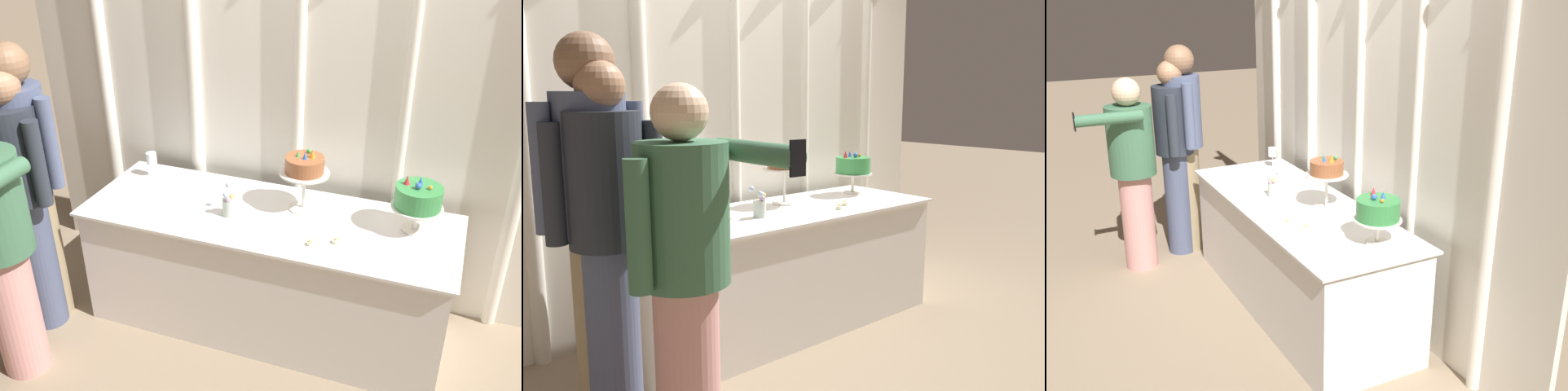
# 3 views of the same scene
# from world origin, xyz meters

# --- Properties ---
(ground_plane) EXTENTS (24.00, 24.00, 0.00)m
(ground_plane) POSITION_xyz_m (0.00, 0.00, 0.00)
(ground_plane) COLOR gray
(draped_curtain) EXTENTS (3.58, 0.15, 2.86)m
(draped_curtain) POSITION_xyz_m (-0.03, 0.59, 1.47)
(draped_curtain) COLOR white
(draped_curtain) RESTS_ON ground_plane
(cake_table) EXTENTS (2.13, 0.76, 0.76)m
(cake_table) POSITION_xyz_m (0.00, 0.10, 0.38)
(cake_table) COLOR white
(cake_table) RESTS_ON ground_plane
(cake_display_nearleft) EXTENTS (0.29, 0.29, 0.38)m
(cake_display_nearleft) POSITION_xyz_m (0.17, 0.24, 1.02)
(cake_display_nearleft) COLOR silver
(cake_display_nearleft) RESTS_ON cake_table
(cake_display_nearright) EXTENTS (0.28, 0.28, 0.31)m
(cake_display_nearright) POSITION_xyz_m (0.80, 0.22, 0.96)
(cake_display_nearright) COLOR silver
(cake_display_nearright) RESTS_ON cake_table
(wine_glass) EXTENTS (0.07, 0.07, 0.16)m
(wine_glass) POSITION_xyz_m (-0.86, 0.31, 0.88)
(wine_glass) COLOR silver
(wine_glass) RESTS_ON cake_table
(flower_vase) EXTENTS (0.08, 0.11, 0.18)m
(flower_vase) POSITION_xyz_m (-0.21, 0.02, 0.83)
(flower_vase) COLOR #B2C1B2
(flower_vase) RESTS_ON cake_table
(tealight_far_left) EXTENTS (0.04, 0.04, 0.04)m
(tealight_far_left) POSITION_xyz_m (0.31, -0.12, 0.77)
(tealight_far_left) COLOR beige
(tealight_far_left) RESTS_ON cake_table
(tealight_near_left) EXTENTS (0.04, 0.04, 0.03)m
(tealight_near_left) POSITION_xyz_m (0.43, -0.05, 0.77)
(tealight_near_left) COLOR beige
(tealight_near_left) RESTS_ON cake_table
(guest_man_dark_suit) EXTENTS (0.47, 0.31, 1.72)m
(guest_man_dark_suit) POSITION_xyz_m (-1.30, -0.28, 0.97)
(guest_man_dark_suit) COLOR #9E8966
(guest_man_dark_suit) RESTS_ON ground_plane
(guest_man_pink_jacket) EXTENTS (0.46, 0.38, 1.61)m
(guest_man_pink_jacket) POSITION_xyz_m (-1.28, -0.37, 0.89)
(guest_man_pink_jacket) COLOR #4C5675
(guest_man_pink_jacket) RESTS_ON ground_plane
(guest_girl_blue_dress) EXTENTS (0.50, 0.63, 1.52)m
(guest_girl_blue_dress) POSITION_xyz_m (-1.14, -0.74, 0.83)
(guest_girl_blue_dress) COLOR #D6938E
(guest_girl_blue_dress) RESTS_ON ground_plane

